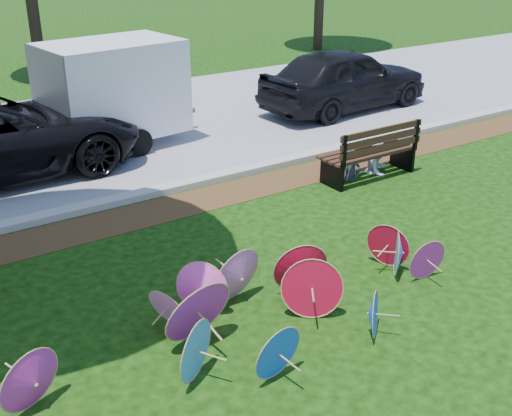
{
  "coord_description": "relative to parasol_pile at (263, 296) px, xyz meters",
  "views": [
    {
      "loc": [
        -4.02,
        -4.84,
        4.57
      ],
      "look_at": [
        0.5,
        2.0,
        0.9
      ],
      "focal_mm": 45.0,
      "sensor_mm": 36.0,
      "label": 1
    }
  ],
  "objects": [
    {
      "name": "person_right",
      "position": [
        4.84,
        3.08,
        0.26
      ],
      "size": [
        0.72,
        0.63,
        1.26
      ],
      "primitive_type": "imported",
      "rotation": [
        0.0,
        0.0,
        0.29
      ],
      "color": "silver",
      "rests_on": "ground"
    },
    {
      "name": "ground",
      "position": [
        0.24,
        -0.73,
        -0.37
      ],
      "size": [
        90.0,
        90.0,
        0.0
      ],
      "primitive_type": "plane",
      "color": "black",
      "rests_on": "ground"
    },
    {
      "name": "park_bench",
      "position": [
        4.49,
        3.03,
        0.16
      ],
      "size": [
        2.06,
        0.79,
        1.07
      ],
      "primitive_type": null,
      "rotation": [
        0.0,
        0.0,
        0.0
      ],
      "color": "black",
      "rests_on": "ground"
    },
    {
      "name": "dark_pickup",
      "position": [
        7.33,
        7.04,
        0.44
      ],
      "size": [
        4.9,
        2.22,
        1.63
      ],
      "primitive_type": "imported",
      "rotation": [
        0.0,
        0.0,
        1.63
      ],
      "color": "black",
      "rests_on": "ground"
    },
    {
      "name": "parasol_pile",
      "position": [
        0.0,
        0.0,
        0.0
      ],
      "size": [
        5.98,
        2.1,
        0.92
      ],
      "color": "#489FDE",
      "rests_on": "ground"
    },
    {
      "name": "cargo_trailer",
      "position": [
        1.17,
        7.49,
        0.92
      ],
      "size": [
        3.03,
        2.11,
        2.58
      ],
      "primitive_type": "cube",
      "rotation": [
        0.0,
        0.0,
        0.12
      ],
      "color": "white",
      "rests_on": "ground"
    },
    {
      "name": "curb",
      "position": [
        0.24,
        4.47,
        -0.31
      ],
      "size": [
        90.0,
        0.3,
        0.12
      ],
      "primitive_type": "cube",
      "color": "#B7B5AD",
      "rests_on": "ground"
    },
    {
      "name": "street",
      "position": [
        0.24,
        8.62,
        -0.37
      ],
      "size": [
        90.0,
        8.0,
        0.01
      ],
      "primitive_type": "cube",
      "color": "gray",
      "rests_on": "ground"
    },
    {
      "name": "mulch_strip",
      "position": [
        0.24,
        3.77,
        -0.37
      ],
      "size": [
        90.0,
        1.0,
        0.01
      ],
      "primitive_type": "cube",
      "color": "#472D16",
      "rests_on": "ground"
    },
    {
      "name": "person_left",
      "position": [
        4.14,
        3.08,
        0.25
      ],
      "size": [
        0.45,
        0.3,
        1.24
      ],
      "primitive_type": "imported",
      "rotation": [
        0.0,
        0.0,
        0.01
      ],
      "color": "#323A45",
      "rests_on": "ground"
    }
  ]
}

